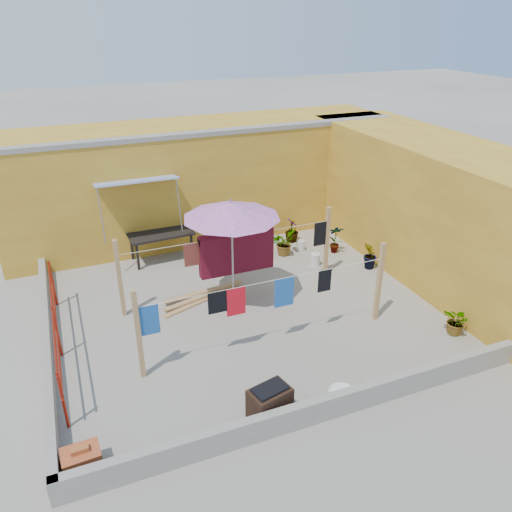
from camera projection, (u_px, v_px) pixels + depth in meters
name	position (u px, v px, depth m)	size (l,w,h in m)	color
ground	(244.00, 310.00, 11.12)	(80.00, 80.00, 0.00)	#9E998E
wall_back	(202.00, 179.00, 14.48)	(11.00, 3.27, 3.21)	gold
wall_right	(442.00, 211.00, 12.18)	(2.40, 9.00, 3.20)	gold
parapet_front	(323.00, 408.00, 8.05)	(8.30, 0.16, 0.44)	gray
parapet_left	(47.00, 343.00, 9.64)	(0.16, 7.30, 0.44)	gray
red_railing	(55.00, 324.00, 9.33)	(0.05, 4.20, 1.10)	maroon
clothesline_rig	(239.00, 258.00, 11.17)	(5.09, 2.35, 1.80)	tan
patio_umbrella	(231.00, 211.00, 10.39)	(2.68, 2.68, 2.50)	gray
outdoor_table	(161.00, 235.00, 13.09)	(1.70, 0.93, 0.77)	black
brick_stack	(82.00, 461.00, 7.13)	(0.56, 0.42, 0.47)	#B25429
lumber_pile	(203.00, 296.00, 11.52)	(2.08, 0.84, 0.13)	tan
brazier	(270.00, 403.00, 8.07)	(0.74, 0.58, 0.59)	black
white_basin	(342.00, 392.00, 8.65)	(0.47, 0.47, 0.08)	silver
water_jug_a	(315.00, 259.00, 13.00)	(0.24, 0.24, 0.38)	silver
water_jug_b	(301.00, 245.00, 13.82)	(0.21, 0.21, 0.34)	silver
green_hose	(271.00, 239.00, 14.46)	(0.47, 0.47, 0.07)	#20771A
plant_back_a	(284.00, 243.00, 13.51)	(0.63, 0.54, 0.70)	#1E5317
plant_back_b	(292.00, 230.00, 14.28)	(0.39, 0.39, 0.69)	#1E5317
plant_right_a	(335.00, 239.00, 13.61)	(0.43, 0.29, 0.81)	#1E5317
plant_right_b	(370.00, 256.00, 12.72)	(0.42, 0.34, 0.76)	#1E5317
plant_right_c	(457.00, 322.00, 10.15)	(0.54, 0.47, 0.60)	#1E5317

